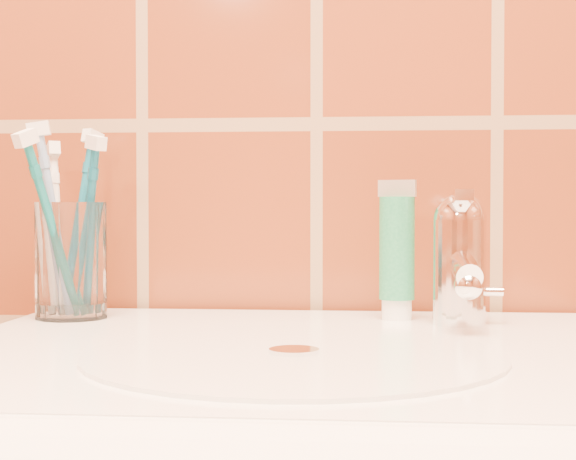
{
  "coord_description": "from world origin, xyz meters",
  "views": [
    {
      "loc": [
        0.05,
        0.29,
        0.96
      ],
      "look_at": [
        -0.02,
        1.08,
        0.94
      ],
      "focal_mm": 55.0,
      "sensor_mm": 36.0,
      "label": 1
    }
  ],
  "objects": [
    {
      "name": "glass_tumbler",
      "position": [
        -0.23,
        1.11,
        0.91
      ],
      "size": [
        0.09,
        0.09,
        0.11
      ],
      "primitive_type": "cylinder",
      "rotation": [
        0.0,
        0.0,
        0.35
      ],
      "color": "white",
      "rests_on": "pedestal_sink"
    },
    {
      "name": "toothbrush_0",
      "position": [
        -0.24,
        1.1,
        0.94
      ],
      "size": [
        0.07,
        0.07,
        0.2
      ],
      "primitive_type": null,
      "rotation": [
        0.16,
        0.0,
        -1.32
      ],
      "color": "#7A9ED9",
      "rests_on": "glass_tumbler"
    },
    {
      "name": "toothbrush_1",
      "position": [
        -0.25,
        1.12,
        0.93
      ],
      "size": [
        0.09,
        0.11,
        0.19
      ],
      "primitive_type": null,
      "rotation": [
        0.26,
        0.0,
        -2.62
      ],
      "color": "white",
      "rests_on": "glass_tumbler"
    },
    {
      "name": "toothpaste_tube",
      "position": [
        0.08,
        1.12,
        0.91
      ],
      "size": [
        0.04,
        0.03,
        0.13
      ],
      "rotation": [
        0.0,
        0.0,
        -0.38
      ],
      "color": "white",
      "rests_on": "pedestal_sink"
    },
    {
      "name": "faucet",
      "position": [
        0.14,
        1.09,
        0.91
      ],
      "size": [
        0.05,
        0.11,
        0.12
      ],
      "color": "white",
      "rests_on": "pedestal_sink"
    },
    {
      "name": "toothbrush_4",
      "position": [
        -0.24,
        1.08,
        0.94
      ],
      "size": [
        0.11,
        0.14,
        0.2
      ],
      "primitive_type": null,
      "rotation": [
        0.36,
        0.0,
        -0.51
      ],
      "color": "#0D6872",
      "rests_on": "glass_tumbler"
    },
    {
      "name": "toothbrush_2",
      "position": [
        -0.21,
        1.11,
        0.94
      ],
      "size": [
        0.09,
        0.08,
        0.19
      ],
      "primitive_type": null,
      "rotation": [
        0.18,
        0.0,
        0.86
      ],
      "color": "#0D526E",
      "rests_on": "glass_tumbler"
    },
    {
      "name": "toothbrush_3",
      "position": [
        -0.23,
        1.13,
        0.94
      ],
      "size": [
        0.08,
        0.11,
        0.2
      ],
      "primitive_type": null,
      "rotation": [
        0.24,
        0.0,
        2.73
      ],
      "color": "#0D5673",
      "rests_on": "glass_tumbler"
    }
  ]
}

